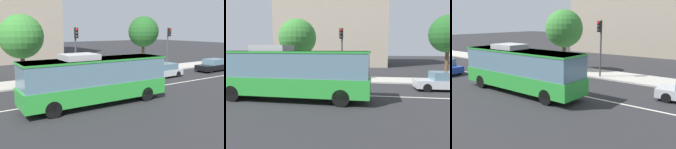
# 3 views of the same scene
# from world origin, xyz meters

# --- Properties ---
(ground_plane) EXTENTS (160.00, 160.00, 0.00)m
(ground_plane) POSITION_xyz_m (0.00, 0.00, 0.00)
(ground_plane) COLOR #28282B
(sidewalk_kerb) EXTENTS (80.00, 3.62, 0.14)m
(sidewalk_kerb) POSITION_xyz_m (0.00, 7.20, 0.07)
(sidewalk_kerb) COLOR #B2ADA3
(sidewalk_kerb) RESTS_ON ground_plane
(lane_centre_line) EXTENTS (76.00, 0.16, 0.01)m
(lane_centre_line) POSITION_xyz_m (0.00, 0.00, 0.01)
(lane_centre_line) COLOR silver
(lane_centre_line) RESTS_ON ground_plane
(transit_bus) EXTENTS (10.05, 2.73, 3.46)m
(transit_bus) POSITION_xyz_m (-1.17, -1.83, 1.81)
(transit_bus) COLOR green
(transit_bus) RESTS_ON ground_plane
(sedan_silver) EXTENTS (4.57, 1.97, 1.46)m
(sedan_silver) POSITION_xyz_m (9.59, 2.87, 0.72)
(sedan_silver) COLOR #B7BABF
(sedan_silver) RESTS_ON ground_plane
(traffic_light_near_corner) EXTENTS (0.35, 0.62, 5.20)m
(traffic_light_near_corner) POSITION_xyz_m (1.00, 5.72, 3.56)
(traffic_light_near_corner) COLOR #47474C
(traffic_light_near_corner) RESTS_ON ground_plane
(street_tree_kerbside_left) EXTENTS (3.85, 3.85, 6.30)m
(street_tree_kerbside_left) POSITION_xyz_m (-3.73, 6.67, 4.35)
(street_tree_kerbside_left) COLOR #4C3823
(street_tree_kerbside_left) RESTS_ON ground_plane
(street_tree_kerbside_centre) EXTENTS (3.72, 3.72, 6.57)m
(street_tree_kerbside_centre) POSITION_xyz_m (11.32, 8.23, 4.68)
(street_tree_kerbside_centre) COLOR #4C3823
(street_tree_kerbside_centre) RESTS_ON ground_plane
(office_block_background) EXTENTS (20.55, 17.10, 23.80)m
(office_block_background) POSITION_xyz_m (-3.71, 30.12, 11.90)
(office_block_background) COLOR tan
(office_block_background) RESTS_ON ground_plane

